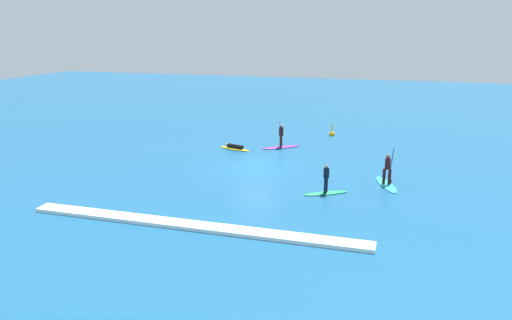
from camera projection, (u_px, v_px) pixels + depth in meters
ground_plane at (256, 167)px, 32.47m from camera, size 120.00×120.00×0.00m
surfer_on_teal_board at (387, 177)px, 28.70m from camera, size 1.76×3.22×2.23m
surfer_on_green_board at (326, 186)px, 27.15m from camera, size 2.56×1.82×1.71m
surfer_on_purple_board at (281, 142)px, 37.58m from camera, size 2.90×2.37×2.12m
surfer_on_yellow_board at (235, 148)px, 37.19m from camera, size 2.75×1.37×0.40m
marker_buoy at (332, 134)px, 41.95m from camera, size 0.50×0.50×1.17m
wave_crest at (192, 226)px, 22.67m from camera, size 16.77×0.90×0.18m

